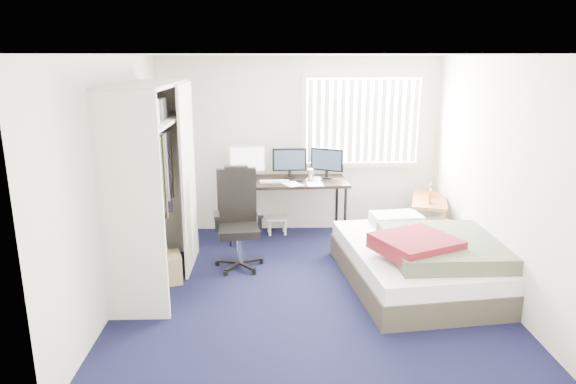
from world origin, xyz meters
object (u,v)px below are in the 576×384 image
at_px(office_chair, 238,229).
at_px(bed, 421,260).
at_px(desk, 286,178).
at_px(nightstand, 429,204).

xyz_separation_m(office_chair, bed, (2.07, -0.62, -0.18)).
bearing_deg(desk, bed, -48.59).
bearing_deg(bed, desk, 131.41).
height_order(nightstand, bed, nightstand).
distance_m(desk, bed, 2.27).
relative_size(desk, bed, 0.77).
bearing_deg(office_chair, desk, 59.17).
relative_size(nightstand, bed, 0.44).
height_order(desk, office_chair, desk).
height_order(office_chair, nightstand, office_chair).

